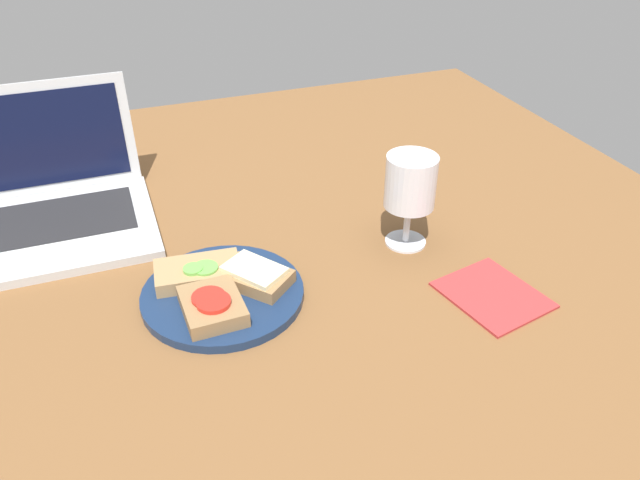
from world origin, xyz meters
TOP-DOWN VIEW (x-y plane):
  - wooden_table at (0.00, 0.00)cm, footprint 140.00×140.00cm
  - plate at (-11.22, -5.05)cm, footprint 22.16×22.16cm
  - sandwich_with_tomato at (-13.41, -9.20)cm, footprint 7.76×9.45cm
  - sandwich_with_cheese at (-6.57, -4.88)cm, footprint 10.96×11.31cm
  - sandwich_with_cucumber at (-13.69, -1.14)cm, footprint 12.37×7.75cm
  - wine_glass at (18.49, -1.39)cm, footprint 7.62×7.62cm
  - laptop at (-33.48, 24.27)cm, footprint 32.67×28.56cm
  - napkin at (23.70, -17.57)cm, footprint 14.07×15.41cm

SIDE VIEW (x-z plane):
  - wooden_table at x=0.00cm, z-range 0.00..3.00cm
  - napkin at x=23.70cm, z-range 3.00..3.40cm
  - plate at x=-11.22cm, z-range 3.00..4.29cm
  - sandwich_with_cucumber at x=-13.69cm, z-range 4.11..6.63cm
  - sandwich_with_cheese at x=-6.57cm, z-range 4.21..6.80cm
  - sandwich_with_tomato at x=-13.41cm, z-range 4.15..6.85cm
  - laptop at x=-33.48cm, z-range -3.19..16.75cm
  - wine_glass at x=18.49cm, z-range 5.65..20.36cm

